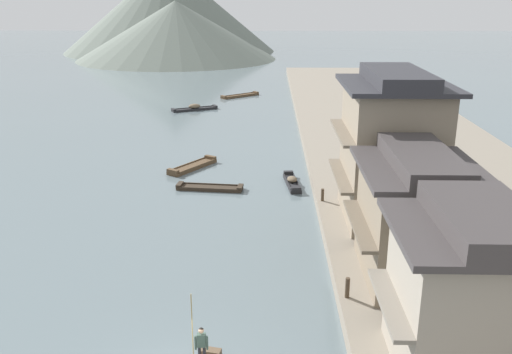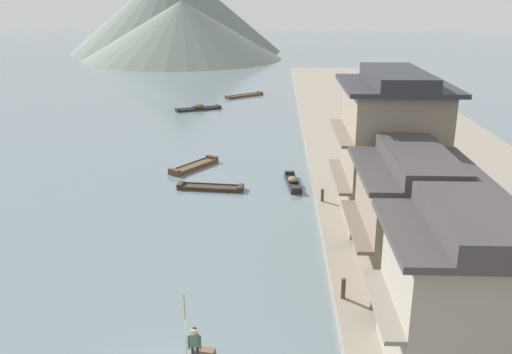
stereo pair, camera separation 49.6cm
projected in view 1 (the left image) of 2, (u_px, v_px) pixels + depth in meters
The scene contains 14 objects.
riverbank_right at pixel (410, 154), 47.51m from camera, with size 18.00×110.00×0.75m, color gray.
boatman_person at pixel (201, 342), 20.02m from camera, with size 0.57×0.25×3.04m.
boat_moored_nearest at pixel (292, 182), 40.88m from camera, with size 1.25×4.15×0.65m.
boat_moored_second at pixel (240, 96), 75.89m from camera, with size 5.17×4.50×0.43m.
boat_moored_third at pixel (195, 108), 67.08m from camera, with size 5.51×3.46×0.77m.
boat_moored_far at pixel (210, 188), 39.99m from camera, with size 4.89×1.61×0.38m.
boat_midriver_drifting at pixel (193, 166), 44.78m from camera, with size 3.64×4.71×0.50m.
house_waterfront_nearest at pixel (474, 293), 18.89m from camera, with size 6.21×5.54×6.14m.
house_waterfront_second at pixel (416, 217), 25.37m from camera, with size 5.61×6.87×6.14m.
house_waterfront_tall at pixel (391, 148), 31.78m from camera, with size 6.16×7.29×8.74m.
mooring_post_dock_near at pixel (347, 288), 24.26m from camera, with size 0.20×0.20×0.94m, color #473828.
mooring_post_dock_mid at pixel (323, 195), 35.61m from camera, with size 0.20×0.20×0.81m, color #473828.
hill_far_west at pixel (169, 7), 132.69m from camera, with size 50.65×50.65×20.60m, color slate.
hill_far_centre at pixel (176, 30), 117.78m from camera, with size 42.59×42.59×12.06m, color slate.
Camera 1 is at (3.24, -16.00, 13.50)m, focal length 38.82 mm.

